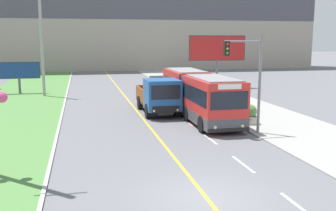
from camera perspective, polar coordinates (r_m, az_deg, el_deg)
name	(u,v)px	position (r m, az deg, el deg)	size (l,w,h in m)	color
ground_plane	(206,197)	(14.14, 5.56, -13.14)	(300.00, 300.00, 0.00)	slate
lane_marking_centre	(205,186)	(15.16, 5.35, -11.52)	(2.88, 140.00, 0.01)	gold
city_bus	(198,95)	(28.00, 4.36, 1.59)	(2.67, 12.30, 3.11)	red
dump_truck	(160,97)	(28.50, -1.18, 1.26)	(2.45, 6.68, 2.68)	black
car_distant	(158,84)	(42.94, -1.43, 3.18)	(1.80, 4.30, 1.45)	maroon
utility_pole_far	(41,35)	(39.83, -17.92, 9.72)	(1.80, 0.28, 11.65)	#9E9E99
traffic_light_mast	(249,71)	(22.77, 11.73, 4.88)	(2.28, 0.32, 5.75)	slate
billboard_large	(217,49)	(44.72, 7.16, 8.11)	(6.56, 0.24, 5.90)	#59595B
billboard_small	(19,71)	(42.62, -20.85, 4.68)	(4.13, 0.24, 3.23)	#59595B
planter_round_near	(250,115)	(25.84, 11.75, -1.39)	(1.15, 1.15, 1.27)	#B7B2A8
planter_round_second	(227,106)	(29.25, 8.57, -0.05)	(1.11, 1.11, 1.24)	#B7B2A8
planter_round_third	(211,99)	(32.79, 6.32, 0.96)	(1.03, 1.03, 1.15)	#B7B2A8
planter_round_far	(198,93)	(36.36, 4.43, 1.86)	(1.09, 1.09, 1.20)	#B7B2A8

